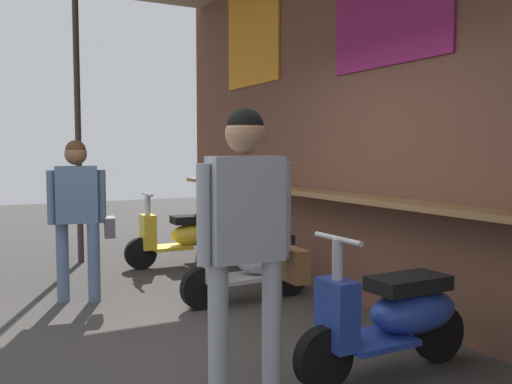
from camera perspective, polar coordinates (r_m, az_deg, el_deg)
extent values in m
plane|color=#383533|center=(4.30, -6.54, -16.17)|extent=(25.77, 25.77, 0.00)
cube|color=brown|center=(5.15, 15.03, 9.36)|extent=(9.20, 0.25, 3.94)
cube|color=brown|center=(4.95, 12.24, -0.87)|extent=(8.28, 0.36, 0.05)
cube|color=orange|center=(7.38, -0.39, 15.87)|extent=(1.37, 0.02, 1.29)
cylinder|color=#332D28|center=(7.76, -17.85, 6.78)|extent=(0.08, 0.08, 3.73)
ellipsoid|color=gold|center=(7.39, -6.13, -4.32)|extent=(0.41, 0.72, 0.30)
cube|color=black|center=(7.35, -6.51, -2.80)|extent=(0.33, 0.56, 0.10)
cube|color=gold|center=(7.31, -8.72, -5.64)|extent=(0.40, 0.52, 0.04)
cube|color=gold|center=(7.19, -11.04, -4.05)|extent=(0.29, 0.17, 0.44)
cylinder|color=#B7B7BC|center=(7.18, -11.05, -3.02)|extent=(0.07, 0.07, 0.70)
cylinder|color=#B7B7BC|center=(7.14, -11.09, -0.23)|extent=(0.46, 0.06, 0.04)
cylinder|color=black|center=(7.21, -11.78, -6.21)|extent=(0.12, 0.40, 0.40)
cylinder|color=black|center=(7.51, -4.30, -5.72)|extent=(0.12, 0.40, 0.40)
ellipsoid|color=#B2B5BA|center=(5.65, 1.30, -6.96)|extent=(0.41, 0.71, 0.30)
cube|color=black|center=(5.59, 0.87, -5.00)|extent=(0.32, 0.56, 0.10)
cube|color=#B2B5BA|center=(5.51, -1.84, -8.84)|extent=(0.40, 0.51, 0.04)
cube|color=#B2B5BA|center=(5.33, -4.70, -6.89)|extent=(0.29, 0.17, 0.44)
cylinder|color=#B7B7BC|center=(5.31, -4.71, -5.51)|extent=(0.07, 0.07, 0.70)
cylinder|color=#B7B7BC|center=(5.26, -4.73, -1.75)|extent=(0.46, 0.05, 0.04)
cylinder|color=black|center=(5.35, -5.66, -9.82)|extent=(0.12, 0.40, 0.40)
cylinder|color=black|center=(5.83, 3.42, -8.64)|extent=(0.12, 0.40, 0.40)
ellipsoid|color=#233D9E|center=(4.05, 15.86, -11.67)|extent=(0.38, 0.70, 0.30)
cube|color=black|center=(3.97, 15.40, -9.01)|extent=(0.30, 0.55, 0.10)
cube|color=#233D9E|center=(3.87, 11.97, -14.69)|extent=(0.38, 0.50, 0.04)
cube|color=#233D9E|center=(3.62, 8.32, -12.31)|extent=(0.28, 0.16, 0.44)
cylinder|color=#B7B7BC|center=(3.59, 8.35, -10.32)|extent=(0.07, 0.07, 0.70)
cylinder|color=#B7B7BC|center=(3.52, 8.41, -4.79)|extent=(0.46, 0.04, 0.04)
cylinder|color=black|center=(3.65, 6.96, -16.62)|extent=(0.10, 0.40, 0.40)
cylinder|color=black|center=(4.28, 18.27, -13.65)|extent=(0.10, 0.40, 0.40)
cylinder|color=#999EA8|center=(3.32, -3.90, -14.53)|extent=(0.12, 0.12, 0.86)
cylinder|color=#999EA8|center=(3.40, 1.64, -14.07)|extent=(0.12, 0.12, 0.86)
cube|color=#999EA8|center=(3.20, -1.11, -1.75)|extent=(0.22, 0.44, 0.61)
sphere|color=#A37556|center=(3.19, -1.12, 6.02)|extent=(0.23, 0.23, 0.23)
sphere|color=black|center=(3.19, -1.12, 6.76)|extent=(0.21, 0.21, 0.21)
cylinder|color=#999EA8|center=(3.11, -5.42, -2.35)|extent=(0.08, 0.08, 0.57)
cylinder|color=#999EA8|center=(3.31, 2.93, -1.93)|extent=(0.08, 0.08, 0.57)
cube|color=brown|center=(3.42, 3.80, -7.46)|extent=(0.27, 0.11, 0.20)
cylinder|color=slate|center=(5.86, -19.26, -6.84)|extent=(0.12, 0.12, 0.79)
cylinder|color=slate|center=(5.77, -16.32, -6.95)|extent=(0.12, 0.12, 0.79)
cube|color=slate|center=(5.72, -17.96, -0.25)|extent=(0.27, 0.43, 0.56)
sphere|color=brown|center=(5.71, -18.05, 3.73)|extent=(0.21, 0.21, 0.21)
sphere|color=#472D19|center=(5.71, -18.06, 4.10)|extent=(0.20, 0.20, 0.20)
cylinder|color=slate|center=(5.73, -20.33, -0.54)|extent=(0.08, 0.08, 0.53)
cylinder|color=slate|center=(5.73, -15.58, -0.44)|extent=(0.08, 0.08, 0.53)
cube|color=#4C4C51|center=(5.78, -14.83, -3.50)|extent=(0.27, 0.15, 0.20)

